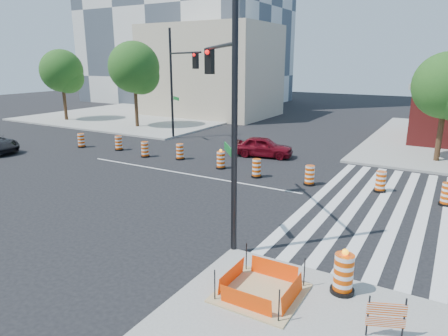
{
  "coord_description": "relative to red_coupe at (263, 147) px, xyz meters",
  "views": [
    {
      "loc": [
        12.96,
        -17.74,
        6.29
      ],
      "look_at": [
        3.91,
        -2.25,
        1.4
      ],
      "focal_mm": 32.0,
      "sensor_mm": 36.0,
      "label": 1
    }
  ],
  "objects": [
    {
      "name": "median_drum_4",
      "position": [
        -0.89,
        -4.03,
        -0.18
      ],
      "size": [
        0.6,
        0.6,
        1.18
      ],
      "color": "black",
      "rests_on": "ground"
    },
    {
      "name": "pit_drum",
      "position": [
        8.78,
        -13.84,
        0.01
      ],
      "size": [
        0.66,
        0.66,
        1.29
      ],
      "color": "black",
      "rests_on": "ground"
    },
    {
      "name": "lane_centerline",
      "position": [
        -2.11,
        -6.03,
        -0.66
      ],
      "size": [
        14.0,
        0.12,
        0.01
      ],
      "primitive_type": "cube",
      "color": "silver",
      "rests_on": "ground"
    },
    {
      "name": "signal_pole_nw",
      "position": [
        -7.7,
        1.16,
        4.53
      ],
      "size": [
        5.38,
        3.77,
        8.5
      ],
      "rotation": [
        0.0,
        0.0,
        -0.6
      ],
      "color": "black",
      "rests_on": "ground"
    },
    {
      "name": "red_coupe",
      "position": [
        0.0,
        0.0,
        0.0
      ],
      "size": [
        4.16,
        2.32,
        1.34
      ],
      "primitive_type": "imported",
      "rotation": [
        0.0,
        0.0,
        1.77
      ],
      "color": "#620813",
      "rests_on": "ground"
    },
    {
      "name": "crosswalk_east",
      "position": [
        8.84,
        -6.03,
        -0.66
      ],
      "size": [
        6.75,
        13.5,
        0.01
      ],
      "color": "silver",
      "rests_on": "ground"
    },
    {
      "name": "excavation_pit",
      "position": [
        6.89,
        -15.03,
        -0.45
      ],
      "size": [
        2.2,
        2.2,
        0.9
      ],
      "color": "tan",
      "rests_on": "ground"
    },
    {
      "name": "median_drum_2",
      "position": [
        -6.75,
        -4.06,
        -0.19
      ],
      "size": [
        0.6,
        0.6,
        1.02
      ],
      "color": "black",
      "rests_on": "ground"
    },
    {
      "name": "median_drum_5",
      "position": [
        1.74,
        -4.6,
        -0.19
      ],
      "size": [
        0.6,
        0.6,
        1.02
      ],
      "color": "black",
      "rests_on": "ground"
    },
    {
      "name": "signal_pole_se",
      "position": [
        3.82,
        -11.7,
        4.54
      ],
      "size": [
        4.27,
        5.01,
        8.51
      ],
      "rotation": [
        0.0,
        0.0,
        2.27
      ],
      "color": "black",
      "rests_on": "ground"
    },
    {
      "name": "tree_north_a",
      "position": [
        -24.66,
        4.14,
        4.24
      ],
      "size": [
        4.3,
        4.3,
        7.32
      ],
      "color": "#382314",
      "rests_on": "ground"
    },
    {
      "name": "median_drum_7",
      "position": [
        8.07,
        -3.79,
        -0.19
      ],
      "size": [
        0.6,
        0.6,
        1.02
      ],
      "color": "black",
      "rests_on": "ground"
    },
    {
      "name": "beige_midrise",
      "position": [
        -14.11,
        15.97,
        4.33
      ],
      "size": [
        14.0,
        10.0,
        10.0
      ],
      "primitive_type": "cube",
      "color": "#BEAC91",
      "rests_on": "ground"
    },
    {
      "name": "median_drum_6",
      "position": [
        4.71,
        -4.48,
        -0.19
      ],
      "size": [
        0.6,
        0.6,
        1.02
      ],
      "color": "black",
      "rests_on": "ground"
    },
    {
      "name": "median_drum_3",
      "position": [
        -4.33,
        -3.44,
        -0.19
      ],
      "size": [
        0.6,
        0.6,
        1.02
      ],
      "color": "black",
      "rests_on": "ground"
    },
    {
      "name": "barricade",
      "position": [
        10.08,
        -15.19,
        0.05
      ],
      "size": [
        0.83,
        0.38,
        1.03
      ],
      "rotation": [
        0.0,
        0.0,
        0.4
      ],
      "color": "#DB4704",
      "rests_on": "ground"
    },
    {
      "name": "sidewalk_nw",
      "position": [
        -20.11,
        11.97,
        -0.59
      ],
      "size": [
        22.0,
        22.0,
        0.15
      ],
      "primitive_type": "cube",
      "color": "gray",
      "rests_on": "ground"
    },
    {
      "name": "tree_north_b",
      "position": [
        -15.25,
        4.66,
        4.66
      ],
      "size": [
        4.67,
        4.67,
        7.94
      ],
      "color": "#382314",
      "rests_on": "ground"
    },
    {
      "name": "ground",
      "position": [
        -2.11,
        -6.03,
        -0.67
      ],
      "size": [
        120.0,
        120.0,
        0.0
      ],
      "primitive_type": "plane",
      "color": "black",
      "rests_on": "ground"
    },
    {
      "name": "tree_north_c",
      "position": [
        10.16,
        4.04,
        3.88
      ],
      "size": [
        3.99,
        3.99,
        6.78
      ],
      "color": "#382314",
      "rests_on": "ground"
    },
    {
      "name": "median_drum_8",
      "position": [
        10.95,
        -4.31,
        -0.19
      ],
      "size": [
        0.6,
        0.6,
        1.02
      ],
      "color": "black",
      "rests_on": "ground"
    },
    {
      "name": "median_drum_0",
      "position": [
        -12.83,
        -4.12,
        -0.19
      ],
      "size": [
        0.6,
        0.6,
        1.02
      ],
      "color": "black",
      "rests_on": "ground"
    },
    {
      "name": "median_drum_1",
      "position": [
        -9.74,
        -3.44,
        -0.19
      ],
      "size": [
        0.6,
        0.6,
        1.02
      ],
      "color": "black",
      "rests_on": "ground"
    }
  ]
}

